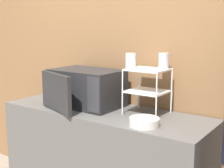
{
  "coord_description": "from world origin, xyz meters",
  "views": [
    {
      "loc": [
        1.42,
        -1.59,
        1.54
      ],
      "look_at": [
        0.06,
        0.31,
        1.12
      ],
      "focal_mm": 50.0,
      "sensor_mm": 36.0,
      "label": 1
    }
  ],
  "objects_px": {
    "microwave": "(85,88)",
    "dish_rack": "(147,81)",
    "bowl": "(144,122)",
    "glass_back_right": "(164,61)",
    "glass_front_left": "(131,61)"
  },
  "relations": [
    {
      "from": "glass_front_left",
      "to": "bowl",
      "type": "height_order",
      "value": "glass_front_left"
    },
    {
      "from": "microwave",
      "to": "dish_rack",
      "type": "height_order",
      "value": "dish_rack"
    },
    {
      "from": "microwave",
      "to": "dish_rack",
      "type": "distance_m",
      "value": 0.54
    },
    {
      "from": "glass_front_left",
      "to": "glass_back_right",
      "type": "xyz_separation_m",
      "value": [
        0.18,
        0.16,
        0.0
      ]
    },
    {
      "from": "dish_rack",
      "to": "microwave",
      "type": "bearing_deg",
      "value": -170.22
    },
    {
      "from": "glass_back_right",
      "to": "bowl",
      "type": "relative_size",
      "value": 0.59
    },
    {
      "from": "dish_rack",
      "to": "glass_front_left",
      "type": "bearing_deg",
      "value": -139.88
    },
    {
      "from": "glass_back_right",
      "to": "microwave",
      "type": "bearing_deg",
      "value": -164.44
    },
    {
      "from": "glass_front_left",
      "to": "bowl",
      "type": "distance_m",
      "value": 0.47
    },
    {
      "from": "dish_rack",
      "to": "bowl",
      "type": "relative_size",
      "value": 1.72
    },
    {
      "from": "glass_front_left",
      "to": "glass_back_right",
      "type": "height_order",
      "value": "same"
    },
    {
      "from": "microwave",
      "to": "glass_front_left",
      "type": "xyz_separation_m",
      "value": [
        0.43,
        0.01,
        0.25
      ]
    },
    {
      "from": "glass_back_right",
      "to": "bowl",
      "type": "xyz_separation_m",
      "value": [
        0.04,
        -0.35,
        -0.37
      ]
    },
    {
      "from": "dish_rack",
      "to": "bowl",
      "type": "distance_m",
      "value": 0.37
    },
    {
      "from": "microwave",
      "to": "dish_rack",
      "type": "xyz_separation_m",
      "value": [
        0.52,
        0.09,
        0.09
      ]
    }
  ]
}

